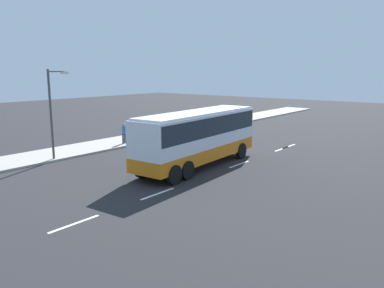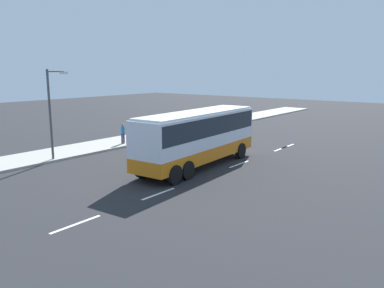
# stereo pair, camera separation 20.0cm
# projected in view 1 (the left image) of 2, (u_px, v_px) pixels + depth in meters

# --- Properties ---
(ground_plane) EXTENTS (120.00, 120.00, 0.00)m
(ground_plane) POSITION_uv_depth(u_px,v_px,m) (200.00, 163.00, 25.94)
(ground_plane) COLOR #28282B
(sidewalk_curb) EXTENTS (80.00, 4.00, 0.15)m
(sidewalk_curb) POSITION_uv_depth(u_px,v_px,m) (105.00, 144.00, 31.94)
(sidewalk_curb) COLOR #A8A399
(sidewalk_curb) RESTS_ON ground_plane
(lane_centreline) EXTENTS (29.53, 0.16, 0.01)m
(lane_centreline) POSITION_uv_depth(u_px,v_px,m) (201.00, 178.00, 22.18)
(lane_centreline) COLOR white
(lane_centreline) RESTS_ON ground_plane
(coach_bus) EXTENTS (10.71, 3.14, 3.59)m
(coach_bus) POSITION_uv_depth(u_px,v_px,m) (198.00, 133.00, 24.51)
(coach_bus) COLOR orange
(coach_bus) RESTS_ON ground_plane
(pedestrian_near_curb) EXTENTS (0.32, 0.32, 1.67)m
(pedestrian_near_curb) POSITION_uv_depth(u_px,v_px,m) (124.00, 132.00, 31.91)
(pedestrian_near_curb) COLOR #38334C
(pedestrian_near_curb) RESTS_ON sidewalk_curb
(street_lamp) EXTENTS (1.59, 0.24, 6.09)m
(street_lamp) POSITION_uv_depth(u_px,v_px,m) (53.00, 108.00, 25.93)
(street_lamp) COLOR #47474C
(street_lamp) RESTS_ON sidewalk_curb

